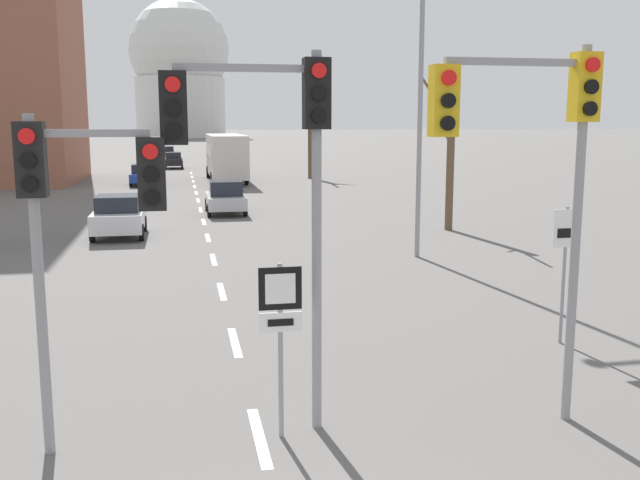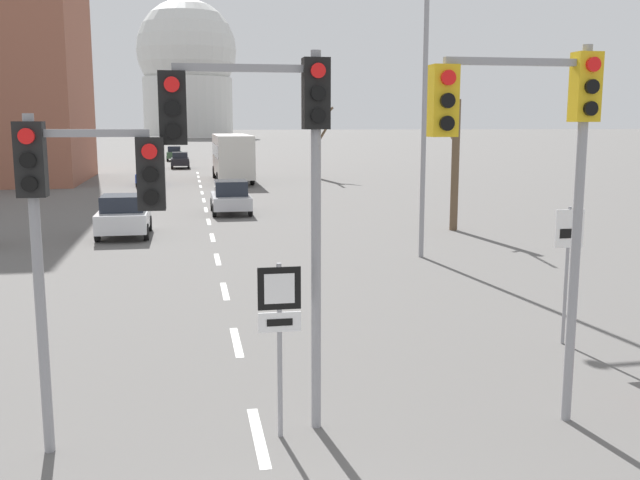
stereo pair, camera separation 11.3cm
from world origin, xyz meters
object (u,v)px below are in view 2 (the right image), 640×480
Objects in this scene: city_bus at (232,154)px; sedan_far_right at (124,216)px; sedan_far_left at (150,174)px; traffic_signal_centre_tall at (269,147)px; sedan_mid_centre at (180,160)px; traffic_signal_near_right at (536,141)px; sedan_near_left at (174,154)px; traffic_signal_near_left at (77,200)px; speed_limit_sign at (568,252)px; route_sign_post at (280,320)px; street_lamp_right at (417,77)px; sedan_near_right at (231,197)px.

sedan_far_right is at bearing -102.94° from city_bus.
sedan_far_left is 23.43m from sedan_far_right.
sedan_far_right is at bearing 100.83° from traffic_signal_centre_tall.
traffic_signal_centre_tall is 0.50× the size of city_bus.
sedan_mid_centre is 18.42m from sedan_far_left.
traffic_signal_near_right is 74.89m from sedan_near_left.
sedan_mid_centre is (0.80, 60.63, -2.64)m from traffic_signal_near_left.
traffic_signal_centre_tall is at bearing -88.08° from sedan_near_left.
traffic_signal_near_right reaches higher than speed_limit_sign.
traffic_signal_near_right is 43.42m from sedan_far_left.
city_bus reaches higher than sedan_far_left.
route_sign_post is 44.41m from city_bus.
sedan_far_left is at bearing 95.16° from route_sign_post.
traffic_signal_near_left reaches higher than sedan_far_right.
speed_limit_sign reaches higher than sedan_mid_centre.
sedan_mid_centre is 1.05× the size of sedan_far_right.
sedan_mid_centre is at bearing 83.75° from sedan_far_left.
sedan_far_left is 1.14× the size of sedan_far_right.
traffic_signal_near_right is (3.70, -0.45, 0.08)m from traffic_signal_centre_tall.
street_lamp_right is (8.73, 12.63, 2.42)m from traffic_signal_near_left.
traffic_signal_near_right is 1.37× the size of sedan_mid_centre.
sedan_far_right is at bearing -92.55° from sedan_mid_centre.
speed_limit_sign is (6.27, 2.99, -2.21)m from traffic_signal_centre_tall.
street_lamp_right is at bearing 79.10° from traffic_signal_near_right.
route_sign_post reaches higher than sedan_near_right.
route_sign_post is 6.98m from speed_limit_sign.
traffic_signal_near_left is at bearing -90.76° from sedan_mid_centre.
sedan_near_right is at bearing -85.68° from sedan_mid_centre.
sedan_mid_centre is (0.76, -13.60, -0.05)m from sedan_near_left.
sedan_near_left is (-8.76, 71.12, -1.05)m from speed_limit_sign.
sedan_near_left is at bearing 98.95° from city_bus.
city_bus is (2.23, 44.11, -2.05)m from traffic_signal_centre_tall.
sedan_near_right is at bearing 87.84° from traffic_signal_centre_tall.
speed_limit_sign reaches higher than sedan_far_right.
sedan_near_right is 17.76m from sedan_far_left.
sedan_mid_centre reaches higher than sedan_far_left.
sedan_near_right is (3.48, 25.19, -2.62)m from traffic_signal_near_left.
sedan_far_right is (0.15, -23.43, 0.07)m from sedan_far_left.
traffic_signal_centre_tall is at bearing 2.72° from traffic_signal_near_left.
speed_limit_sign is at bearing -84.39° from city_bus.
street_lamp_right reaches higher than traffic_signal_near_right.
traffic_signal_near_right is 20.83m from sedan_far_right.
speed_limit_sign is at bearing 53.17° from traffic_signal_near_right.
route_sign_post is 0.63× the size of sedan_mid_centre.
sedan_mid_centre is (-1.73, 60.51, -3.31)m from traffic_signal_centre_tall.
sedan_mid_centre is 41.78m from sedan_far_right.
city_bus is (-1.47, 44.56, -2.13)m from traffic_signal_near_right.
traffic_signal_centre_tall is at bearing -116.34° from street_lamp_right.
traffic_signal_centre_tall is 2.14× the size of route_sign_post.
traffic_signal_centre_tall is 44.21m from city_bus.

